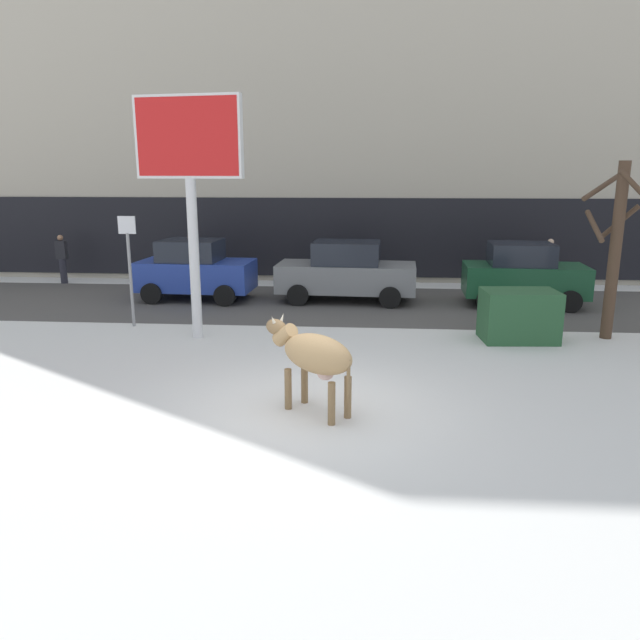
{
  "coord_description": "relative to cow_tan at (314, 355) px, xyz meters",
  "views": [
    {
      "loc": [
        1.01,
        -9.57,
        3.87
      ],
      "look_at": [
        0.11,
        1.85,
        1.1
      ],
      "focal_mm": 34.28,
      "sensor_mm": 36.0,
      "label": 1
    }
  ],
  "objects": [
    {
      "name": "car_grey_sedan",
      "position": [
        0.19,
        9.08,
        -0.09
      ],
      "size": [
        4.29,
        2.16,
        1.84
      ],
      "color": "slate",
      "rests_on": "ground"
    },
    {
      "name": "pedestrian_near_billboard",
      "position": [
        6.9,
        11.39,
        -0.11
      ],
      "size": [
        0.36,
        0.24,
        1.73
      ],
      "color": "#282833",
      "rests_on": "ground"
    },
    {
      "name": "pedestrian_by_cars",
      "position": [
        -10.03,
        11.39,
        -0.11
      ],
      "size": [
        0.36,
        0.24,
        1.73
      ],
      "color": "#282833",
      "rests_on": "ground"
    },
    {
      "name": "bare_tree_right_lot",
      "position": [
        6.55,
        5.21,
        1.28
      ],
      "size": [
        1.48,
        1.51,
        4.14
      ],
      "color": "#4C3828",
      "rests_on": "ground"
    },
    {
      "name": "car_blue_hatchback",
      "position": [
        -4.5,
        8.95,
        -0.07
      ],
      "size": [
        3.59,
        2.07,
        1.86
      ],
      "color": "#233D9E",
      "rests_on": "ground"
    },
    {
      "name": "street_sign",
      "position": [
        -5.17,
        5.45,
        0.68
      ],
      "size": [
        0.44,
        0.08,
        2.82
      ],
      "color": "gray",
      "rests_on": "ground"
    },
    {
      "name": "ground_plane",
      "position": [
        -0.17,
        0.11,
        -0.99
      ],
      "size": [
        120.0,
        120.0,
        0.0
      ],
      "primitive_type": "plane",
      "color": "white"
    },
    {
      "name": "cow_tan",
      "position": [
        0.0,
        0.0,
        0.0
      ],
      "size": [
        1.74,
        1.51,
        1.54
      ],
      "color": "tan",
      "rests_on": "ground"
    },
    {
      "name": "car_darkgreen_hatchback",
      "position": [
        5.45,
        8.85,
        -0.07
      ],
      "size": [
        3.59,
        2.07,
        1.86
      ],
      "color": "#194C2D",
      "rests_on": "ground"
    },
    {
      "name": "road_strip",
      "position": [
        -0.17,
        8.53,
        -0.99
      ],
      "size": [
        60.0,
        5.6,
        0.01
      ],
      "primitive_type": "cube",
      "color": "#514F4C",
      "rests_on": "ground"
    },
    {
      "name": "building_facade",
      "position": [
        -0.17,
        15.55,
        5.49
      ],
      "size": [
        44.0,
        6.1,
        13.0
      ],
      "color": "#BCB29E",
      "rests_on": "ground"
    },
    {
      "name": "dumpster",
      "position": [
        4.41,
        4.82,
        -0.39
      ],
      "size": [
        1.77,
        1.21,
        1.2
      ],
      "primitive_type": "cube",
      "rotation": [
        0.0,
        0.0,
        0.07
      ],
      "color": "#285633",
      "rests_on": "ground"
    },
    {
      "name": "pedestrian_far_left",
      "position": [
        -5.35,
        11.39,
        -0.11
      ],
      "size": [
        0.36,
        0.24,
        1.73
      ],
      "color": "#282833",
      "rests_on": "ground"
    },
    {
      "name": "billboard",
      "position": [
        -3.22,
        4.49,
        3.32
      ],
      "size": [
        2.52,
        0.52,
        5.56
      ],
      "color": "silver",
      "rests_on": "ground"
    }
  ]
}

